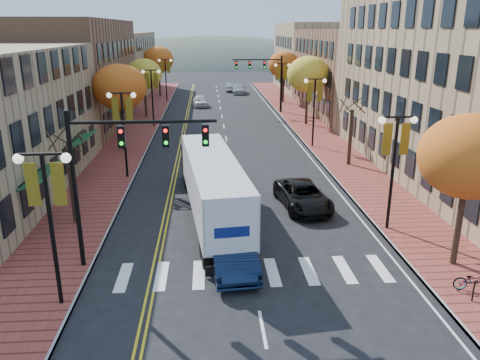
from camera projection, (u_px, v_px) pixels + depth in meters
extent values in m
plane|color=black|center=(257.00, 298.00, 18.39)|extent=(200.00, 200.00, 0.00)
cube|color=brown|center=(138.00, 130.00, 48.59)|extent=(4.00, 85.00, 0.15)
cube|color=brown|center=(309.00, 127.00, 49.80)|extent=(4.00, 85.00, 0.15)
cube|color=brown|center=(63.00, 74.00, 49.69)|extent=(12.00, 24.00, 11.00)
cube|color=#9E8966|center=(109.00, 64.00, 73.64)|extent=(12.00, 26.00, 9.50)
cube|color=brown|center=(370.00, 72.00, 57.94)|extent=(15.00, 24.00, 10.00)
cube|color=#9E8966|center=(326.00, 57.00, 78.65)|extent=(15.00, 20.00, 11.00)
cylinder|color=#382619|center=(72.00, 185.00, 24.67)|extent=(0.28, 0.28, 4.20)
cylinder|color=#382619|center=(122.00, 121.00, 39.75)|extent=(0.28, 0.28, 4.90)
ellipsoid|color=orange|center=(120.00, 87.00, 38.86)|extent=(4.48, 4.48, 3.81)
cylinder|color=#382619|center=(145.00, 97.00, 54.98)|extent=(0.28, 0.28, 4.55)
ellipsoid|color=yellow|center=(144.00, 74.00, 54.16)|extent=(4.16, 4.16, 3.54)
cylinder|color=#382619|center=(159.00, 79.00, 71.98)|extent=(0.28, 0.28, 5.04)
ellipsoid|color=orange|center=(158.00, 59.00, 71.07)|extent=(4.61, 4.61, 3.92)
cylinder|color=#382619|center=(460.00, 216.00, 20.14)|extent=(0.28, 0.28, 4.55)
ellipsoid|color=orange|center=(469.00, 156.00, 19.33)|extent=(4.16, 4.16, 3.54)
cylinder|color=#382619|center=(350.00, 137.00, 35.38)|extent=(0.28, 0.28, 4.20)
cylinder|color=#382619|center=(307.00, 101.00, 50.45)|extent=(0.28, 0.28, 4.90)
ellipsoid|color=yellow|center=(308.00, 74.00, 49.56)|extent=(4.48, 4.48, 3.81)
cylinder|color=#382619|center=(283.00, 85.00, 65.65)|extent=(0.28, 0.28, 4.76)
ellipsoid|color=orange|center=(284.00, 65.00, 64.79)|extent=(4.35, 4.35, 3.70)
cylinder|color=black|center=(52.00, 234.00, 16.95)|extent=(0.16, 0.16, 6.00)
cylinder|color=black|center=(41.00, 154.00, 16.03)|extent=(1.60, 0.10, 0.10)
sphere|color=#FFF2CC|center=(18.00, 159.00, 16.02)|extent=(0.36, 0.36, 0.36)
sphere|color=#FFF2CC|center=(66.00, 158.00, 16.13)|extent=(0.36, 0.36, 0.36)
cube|color=gold|center=(32.00, 185.00, 16.34)|extent=(0.45, 0.03, 1.60)
cube|color=gold|center=(59.00, 184.00, 16.40)|extent=(0.45, 0.03, 1.60)
cylinder|color=black|center=(124.00, 137.00, 32.13)|extent=(0.16, 0.16, 6.00)
cylinder|color=black|center=(121.00, 93.00, 31.21)|extent=(1.60, 0.10, 0.10)
sphere|color=#FFF2CC|center=(109.00, 95.00, 31.20)|extent=(0.36, 0.36, 0.36)
sphere|color=#FFF2CC|center=(133.00, 95.00, 31.31)|extent=(0.36, 0.36, 0.36)
cube|color=gold|center=(116.00, 109.00, 31.52)|extent=(0.45, 0.03, 1.60)
cube|color=gold|center=(129.00, 109.00, 31.58)|extent=(0.45, 0.03, 1.60)
cylinder|color=black|center=(152.00, 99.00, 49.21)|extent=(0.16, 0.16, 6.00)
cylinder|color=black|center=(151.00, 70.00, 48.28)|extent=(1.60, 0.10, 0.10)
sphere|color=#FFF2CC|center=(143.00, 72.00, 48.27)|extent=(0.36, 0.36, 0.36)
sphere|color=#FFF2CC|center=(159.00, 72.00, 48.38)|extent=(0.36, 0.36, 0.36)
cube|color=gold|center=(147.00, 81.00, 48.59)|extent=(0.45, 0.03, 1.60)
cube|color=gold|center=(156.00, 81.00, 48.65)|extent=(0.45, 0.03, 1.60)
cylinder|color=black|center=(166.00, 81.00, 66.29)|extent=(0.16, 0.16, 6.00)
cylinder|color=black|center=(165.00, 59.00, 65.36)|extent=(1.60, 0.10, 0.10)
sphere|color=#FFF2CC|center=(159.00, 60.00, 65.35)|extent=(0.36, 0.36, 0.36)
sphere|color=#FFF2CC|center=(171.00, 60.00, 65.46)|extent=(0.36, 0.36, 0.36)
cube|color=gold|center=(162.00, 67.00, 65.67)|extent=(0.45, 0.03, 1.60)
cube|color=gold|center=(169.00, 67.00, 65.73)|extent=(0.45, 0.03, 1.60)
cylinder|color=black|center=(392.00, 176.00, 23.66)|extent=(0.16, 0.16, 6.00)
cylinder|color=black|center=(398.00, 117.00, 22.73)|extent=(1.60, 0.10, 0.10)
sphere|color=#FFF2CC|center=(382.00, 120.00, 22.72)|extent=(0.36, 0.36, 0.36)
sphere|color=#FFF2CC|center=(414.00, 120.00, 22.83)|extent=(0.36, 0.36, 0.36)
cube|color=gold|center=(387.00, 139.00, 23.04)|extent=(0.45, 0.03, 1.60)
cube|color=gold|center=(405.00, 139.00, 23.10)|extent=(0.45, 0.03, 1.60)
cylinder|color=black|center=(314.00, 114.00, 40.73)|extent=(0.16, 0.16, 6.00)
cylinder|color=black|center=(315.00, 79.00, 39.81)|extent=(1.60, 0.10, 0.10)
sphere|color=#FFF2CC|center=(306.00, 81.00, 39.80)|extent=(0.36, 0.36, 0.36)
sphere|color=#FFF2CC|center=(325.00, 81.00, 39.91)|extent=(0.36, 0.36, 0.36)
cube|color=gold|center=(310.00, 92.00, 40.12)|extent=(0.45, 0.03, 1.60)
cube|color=gold|center=(320.00, 92.00, 40.18)|extent=(0.45, 0.03, 1.60)
cylinder|color=black|center=(282.00, 89.00, 57.81)|extent=(0.16, 0.16, 6.00)
cylinder|color=black|center=(282.00, 64.00, 56.88)|extent=(1.60, 0.10, 0.10)
sphere|color=#FFF2CC|center=(276.00, 65.00, 56.88)|extent=(0.36, 0.36, 0.36)
sphere|color=#FFF2CC|center=(289.00, 65.00, 56.98)|extent=(0.36, 0.36, 0.36)
cube|color=gold|center=(278.00, 73.00, 57.19)|extent=(0.45, 0.03, 1.60)
cube|color=gold|center=(286.00, 73.00, 57.25)|extent=(0.45, 0.03, 1.60)
cylinder|color=black|center=(75.00, 193.00, 19.65)|extent=(0.20, 0.20, 7.00)
cylinder|color=black|center=(143.00, 122.00, 18.93)|extent=(6.00, 0.14, 0.14)
cube|color=black|center=(121.00, 137.00, 19.05)|extent=(0.30, 0.25, 0.90)
sphere|color=#FF0C0C|center=(120.00, 131.00, 18.84)|extent=(0.16, 0.16, 0.16)
cube|color=black|center=(166.00, 136.00, 19.17)|extent=(0.30, 0.25, 0.90)
sphere|color=#FF0C0C|center=(165.00, 131.00, 18.96)|extent=(0.16, 0.16, 0.16)
cube|color=black|center=(205.00, 135.00, 19.28)|extent=(0.30, 0.25, 0.90)
sphere|color=#FF0C0C|center=(205.00, 130.00, 19.07)|extent=(0.16, 0.16, 0.16)
cylinder|color=black|center=(281.00, 85.00, 57.65)|extent=(0.20, 0.20, 7.00)
cylinder|color=black|center=(257.00, 60.00, 56.52)|extent=(6.00, 0.14, 0.14)
cube|color=black|center=(264.00, 65.00, 56.77)|extent=(0.30, 0.25, 0.90)
sphere|color=#FF0C0C|center=(265.00, 63.00, 56.56)|extent=(0.16, 0.16, 0.16)
cube|color=black|center=(250.00, 65.00, 56.64)|extent=(0.30, 0.25, 0.90)
sphere|color=#FF0C0C|center=(250.00, 63.00, 56.43)|extent=(0.16, 0.16, 0.16)
cube|color=black|center=(236.00, 65.00, 56.54)|extent=(0.30, 0.25, 0.90)
sphere|color=#FF0C0C|center=(236.00, 63.00, 56.33)|extent=(0.16, 0.16, 0.16)
cube|color=black|center=(214.00, 211.00, 25.11)|extent=(2.24, 11.96, 0.32)
cube|color=silver|center=(213.00, 182.00, 24.61)|extent=(3.69, 12.12, 2.57)
cube|color=black|center=(200.00, 161.00, 31.75)|extent=(2.59, 2.99, 2.29)
cylinder|color=black|center=(206.00, 258.00, 20.58)|extent=(0.42, 0.95, 0.92)
cylinder|color=black|center=(249.00, 255.00, 20.91)|extent=(0.42, 0.95, 0.92)
cylinder|color=black|center=(203.00, 247.00, 21.61)|extent=(0.42, 0.95, 0.92)
cylinder|color=black|center=(244.00, 244.00, 21.94)|extent=(0.42, 0.95, 0.92)
cylinder|color=black|center=(187.00, 182.00, 30.88)|extent=(0.42, 0.95, 0.92)
cylinder|color=black|center=(216.00, 180.00, 31.21)|extent=(0.42, 0.95, 0.92)
cylinder|color=black|center=(185.00, 173.00, 32.76)|extent=(0.42, 0.95, 0.92)
cylinder|color=black|center=(212.00, 171.00, 33.10)|extent=(0.42, 0.95, 0.92)
imported|color=black|center=(231.00, 248.00, 20.67)|extent=(2.28, 5.43, 1.75)
imported|color=black|center=(303.00, 196.00, 27.48)|extent=(3.05, 5.59, 1.49)
imported|color=silver|center=(200.00, 101.00, 63.38)|extent=(2.16, 4.47, 1.47)
imported|color=#A4A3AA|center=(239.00, 89.00, 75.95)|extent=(2.30, 5.18, 1.48)
imported|color=#AEAFB6|center=(231.00, 87.00, 78.74)|extent=(1.84, 4.24, 1.36)
imported|color=gray|center=(474.00, 280.00, 18.55)|extent=(1.68, 0.79, 0.85)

